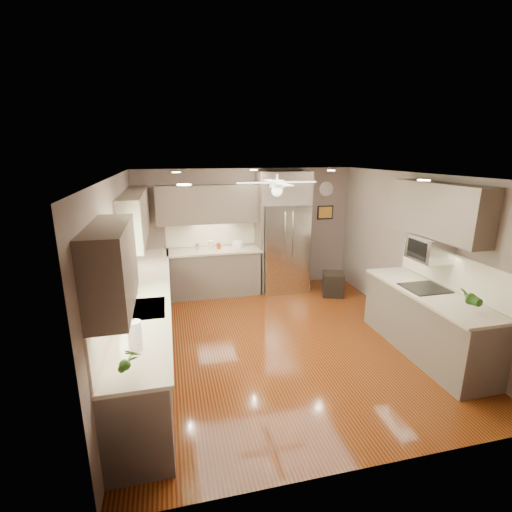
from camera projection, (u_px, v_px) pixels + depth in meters
name	position (u px, v px, depth m)	size (l,w,h in m)	color
floor	(280.00, 340.00, 5.74)	(5.00, 5.00, 0.00)	#441109
ceiling	(283.00, 175.00, 5.06)	(5.00, 5.00, 0.00)	white
wall_back	(246.00, 230.00, 7.74)	(4.50, 4.50, 0.00)	#685650
wall_front	(372.00, 347.00, 3.06)	(4.50, 4.50, 0.00)	#685650
wall_left	(119.00, 274.00, 4.90)	(5.00, 5.00, 0.00)	#685650
wall_right	(417.00, 253.00, 5.90)	(5.00, 5.00, 0.00)	#685650
canister_b	(197.00, 247.00, 7.32)	(0.08, 0.08, 0.13)	silver
canister_c	(211.00, 245.00, 7.33)	(0.12, 0.12, 0.19)	beige
canister_d	(219.00, 246.00, 7.41)	(0.08, 0.08, 0.12)	#9B2B11
soap_bottle	(133.00, 293.00, 4.84)	(0.08, 0.09, 0.19)	white
potted_plant_left	(130.00, 360.00, 3.15)	(0.17, 0.11, 0.32)	#275016
potted_plant_right	(470.00, 298.00, 4.47)	(0.18, 0.15, 0.34)	#275016
bowl	(238.00, 246.00, 7.52)	(0.24, 0.24, 0.06)	beige
left_run	(147.00, 320.00, 5.31)	(0.65, 4.70, 1.45)	brown
back_run	(215.00, 271.00, 7.51)	(1.85, 0.65, 1.45)	brown
uppers	(223.00, 215.00, 5.73)	(4.50, 4.70, 0.95)	brown
window	(114.00, 263.00, 4.35)	(0.05, 1.12, 0.92)	#BFF2B2
sink	(144.00, 311.00, 4.59)	(0.50, 0.70, 0.32)	silver
refrigerator	(283.00, 234.00, 7.60)	(1.06, 0.75, 2.45)	silver
right_run	(427.00, 321.00, 5.29)	(0.70, 2.20, 1.45)	brown
microwave	(429.00, 249.00, 5.28)	(0.43, 0.55, 0.34)	silver
ceiling_fan	(277.00, 186.00, 5.39)	(1.18, 1.18, 0.32)	white
recessed_lights	(273.00, 174.00, 5.43)	(2.84, 3.14, 0.01)	white
wall_clock	(326.00, 189.00, 7.90)	(0.30, 0.03, 0.30)	white
framed_print	(325.00, 212.00, 8.03)	(0.36, 0.03, 0.30)	black
stool	(333.00, 284.00, 7.50)	(0.53, 0.53, 0.48)	black
paper_towel	(135.00, 336.00, 3.59)	(0.13, 0.13, 0.33)	white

